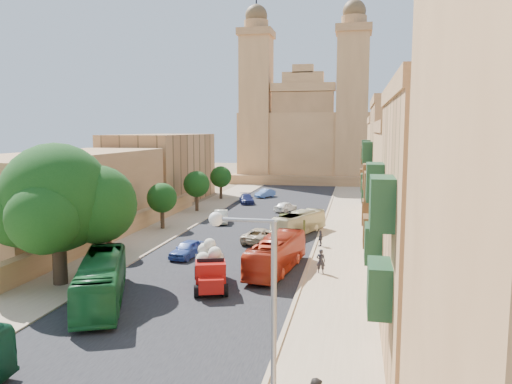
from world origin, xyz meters
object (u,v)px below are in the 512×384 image
at_px(pedestrian_a, 321,261).
at_px(street_tree_b, 162,198).
at_px(church, 306,135).
at_px(car_cream, 261,235).
at_px(bus_green_north, 101,280).
at_px(car_blue_a, 188,249).
at_px(streetlamp, 258,311).
at_px(street_tree_c, 197,184).
at_px(car_dkblue, 247,199).
at_px(red_truck, 210,267).
at_px(bus_cream_east, 299,223).
at_px(bus_red_east, 276,254).
at_px(pedestrian_c, 321,238).
at_px(olive_pickup, 292,225).
at_px(street_tree_a, 108,220).
at_px(car_white_b, 286,207).
at_px(car_blue_b, 265,193).
at_px(car_white_a, 221,217).
at_px(ficus_tree, 58,201).
at_px(street_tree_d, 221,177).

bearing_deg(pedestrian_a, street_tree_b, -34.15).
height_order(church, car_cream, church).
xyz_separation_m(bus_green_north, car_blue_a, (1.51, 11.71, -0.73)).
bearing_deg(streetlamp, bus_green_north, 133.77).
xyz_separation_m(street_tree_c, car_blue_a, (6.78, -23.29, -2.84)).
relative_size(street_tree_c, car_dkblue, 1.13).
distance_m(red_truck, pedestrian_a, 8.65).
bearing_deg(bus_cream_east, bus_green_north, 90.29).
distance_m(street_tree_b, streetlamp, 40.17).
relative_size(bus_red_east, pedestrian_c, 6.27).
distance_m(olive_pickup, car_blue_a, 13.87).
height_order(olive_pickup, pedestrian_a, pedestrian_a).
bearing_deg(street_tree_a, car_white_b, 65.72).
bearing_deg(bus_cream_east, pedestrian_c, 139.58).
bearing_deg(bus_green_north, car_blue_b, 65.49).
xyz_separation_m(bus_green_north, pedestrian_a, (12.86, 9.18, -0.52)).
bearing_deg(car_white_a, ficus_tree, -116.14).
xyz_separation_m(street_tree_d, car_blue_a, (6.78, -35.29, -2.70)).
relative_size(bus_red_east, car_white_b, 2.44).
relative_size(church, car_blue_a, 8.71).
bearing_deg(car_cream, street_tree_a, 45.54).
bearing_deg(pedestrian_a, bus_red_east, 4.98).
xyz_separation_m(church, street_tree_a, (-10.00, -66.61, -6.44)).
bearing_deg(bus_cream_east, street_tree_a, 61.93).
bearing_deg(red_truck, street_tree_c, 109.70).
bearing_deg(street_tree_d, car_white_a, -74.59).
xyz_separation_m(church, car_white_b, (1.60, -40.89, -8.85)).
distance_m(church, bus_cream_east, 55.42).
bearing_deg(car_cream, car_blue_b, -66.57).
bearing_deg(ficus_tree, church, 82.81).
xyz_separation_m(red_truck, olive_pickup, (3.14, 19.14, -0.60)).
distance_m(street_tree_b, car_white_b, 18.17).
height_order(street_tree_a, red_truck, street_tree_a).
xyz_separation_m(car_white_a, pedestrian_c, (12.09, -9.45, 0.04)).
bearing_deg(car_white_a, car_dkblue, 76.60).
distance_m(streetlamp, bus_cream_east, 36.38).
distance_m(car_white_b, pedestrian_a, 28.30).
bearing_deg(bus_green_north, street_tree_c, 75.42).
distance_m(street_tree_a, car_white_a, 17.39).
height_order(street_tree_b, street_tree_c, street_tree_c).
xyz_separation_m(bus_cream_east, pedestrian_a, (3.20, -13.86, -0.23)).
relative_size(street_tree_b, olive_pickup, 1.13).
xyz_separation_m(street_tree_d, olive_pickup, (14.11, -23.51, -2.59)).
xyz_separation_m(bus_red_east, pedestrian_c, (2.72, 8.83, -0.56)).
bearing_deg(pedestrian_c, street_tree_a, -52.45).
distance_m(ficus_tree, bus_cream_east, 25.08).
xyz_separation_m(street_tree_b, red_truck, (10.97, -18.65, -1.92)).
height_order(church, olive_pickup, church).
relative_size(car_white_b, car_blue_b, 0.98).
bearing_deg(car_cream, ficus_tree, 67.46).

